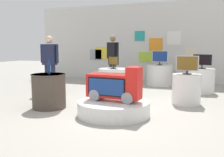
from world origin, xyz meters
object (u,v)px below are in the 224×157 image
at_px(tv_on_right_rear, 160,57).
at_px(display_pedestal_left_rear, 113,80).
at_px(display_pedestal_center_rear, 201,81).
at_px(shopper_browsing_rear, 50,60).
at_px(tv_on_left_rear, 113,62).
at_px(bottle_on_side_table, 49,68).
at_px(shopper_browsing_near_truck, 113,56).
at_px(tv_on_center_rear, 202,61).
at_px(side_table_round, 49,91).
at_px(display_pedestal_right_rear, 159,75).
at_px(tv_on_far_right, 187,64).
at_px(display_pedestal_far_right, 186,89).
at_px(main_display_pedestal, 114,108).
at_px(novelty_firetruck_tv, 114,87).

bearing_deg(tv_on_right_rear, display_pedestal_left_rear, -117.94).
xyz_separation_m(display_pedestal_center_rear, shopper_browsing_rear, (-4.00, -1.69, 0.60)).
distance_m(tv_on_left_rear, shopper_browsing_rear, 1.80).
height_order(tv_on_right_rear, shopper_browsing_rear, shopper_browsing_rear).
height_order(bottle_on_side_table, shopper_browsing_near_truck, shopper_browsing_near_truck).
bearing_deg(tv_on_right_rear, tv_on_center_rear, -35.69).
bearing_deg(side_table_round, display_pedestal_center_rear, 45.97).
relative_size(tv_on_right_rear, shopper_browsing_near_truck, 0.33).
height_order(tv_on_left_rear, tv_on_center_rear, tv_on_center_rear).
bearing_deg(display_pedestal_left_rear, display_pedestal_center_rear, 20.25).
height_order(tv_on_center_rear, tv_on_right_rear, tv_on_right_rear).
distance_m(display_pedestal_right_rear, tv_on_far_right, 2.97).
relative_size(display_pedestal_far_right, side_table_round, 0.93).
relative_size(main_display_pedestal, shopper_browsing_rear, 0.87).
relative_size(main_display_pedestal, novelty_firetruck_tv, 1.29).
height_order(novelty_firetruck_tv, tv_on_right_rear, tv_on_right_rear).
height_order(display_pedestal_center_rear, bottle_on_side_table, bottle_on_side_table).
bearing_deg(display_pedestal_left_rear, shopper_browsing_near_truck, 111.37).
relative_size(tv_on_center_rear, tv_on_right_rear, 0.91).
height_order(display_pedestal_left_rear, shopper_browsing_near_truck, shopper_browsing_near_truck).
xyz_separation_m(tv_on_center_rear, tv_on_far_right, (-0.29, -1.69, 0.00)).
relative_size(tv_on_far_right, bottle_on_side_table, 1.59).
distance_m(tv_on_right_rear, shopper_browsing_rear, 3.74).
distance_m(display_pedestal_left_rear, display_pedestal_right_rear, 2.13).
bearing_deg(display_pedestal_far_right, display_pedestal_center_rear, 80.37).
height_order(novelty_firetruck_tv, tv_on_center_rear, tv_on_center_rear).
bearing_deg(display_pedestal_far_right, main_display_pedestal, -129.41).
height_order(tv_on_right_rear, tv_on_far_right, tv_on_right_rear).
relative_size(display_pedestal_center_rear, tv_on_right_rear, 1.28).
relative_size(display_pedestal_left_rear, display_pedestal_right_rear, 0.97).
xyz_separation_m(novelty_firetruck_tv, side_table_round, (-1.53, 0.06, -0.18)).
distance_m(novelty_firetruck_tv, display_pedestal_center_rear, 3.55).
height_order(tv_on_right_rear, display_pedestal_far_right, tv_on_right_rear).
bearing_deg(bottle_on_side_table, tv_on_left_rear, 74.26).
distance_m(display_pedestal_left_rear, tv_on_right_rear, 2.22).
bearing_deg(display_pedestal_center_rear, tv_on_left_rear, -159.66).
distance_m(bottle_on_side_table, shopper_browsing_near_truck, 3.46).
distance_m(main_display_pedestal, display_pedestal_left_rear, 2.48).
xyz_separation_m(tv_on_left_rear, bottle_on_side_table, (-0.63, -2.25, -0.03)).
relative_size(novelty_firetruck_tv, tv_on_center_rear, 2.12).
height_order(display_pedestal_center_rear, tv_on_center_rear, tv_on_center_rear).
relative_size(novelty_firetruck_tv, bottle_on_side_table, 3.46).
height_order(display_pedestal_left_rear, tv_on_center_rear, tv_on_center_rear).
bearing_deg(tv_on_far_right, tv_on_left_rear, 159.03).
xyz_separation_m(main_display_pedestal, tv_on_far_right, (1.24, 1.51, 0.78)).
relative_size(novelty_firetruck_tv, shopper_browsing_near_truck, 0.64).
relative_size(side_table_round, bottle_on_side_table, 2.36).
distance_m(tv_on_left_rear, display_pedestal_far_right, 2.32).
distance_m(main_display_pedestal, tv_on_right_rear, 4.28).
bearing_deg(tv_on_center_rear, shopper_browsing_near_truck, 173.68).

